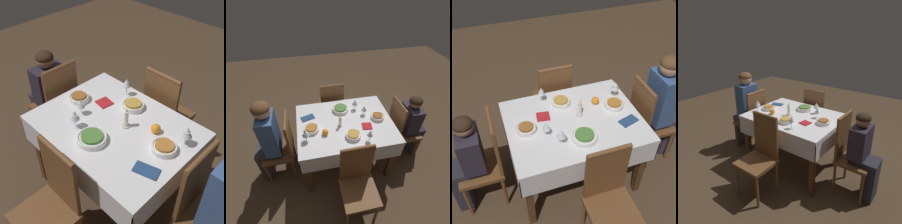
# 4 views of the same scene
# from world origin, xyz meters

# --- Properties ---
(ground_plane) EXTENTS (8.00, 8.00, 0.00)m
(ground_plane) POSITION_xyz_m (0.00, 0.00, 0.00)
(ground_plane) COLOR #4C3826
(dining_table) EXTENTS (1.20, 0.92, 0.77)m
(dining_table) POSITION_xyz_m (0.00, 0.00, 0.67)
(dining_table) COLOR silver
(dining_table) RESTS_ON ground_plane
(chair_east) EXTENTS (0.39, 0.38, 0.98)m
(chair_east) POSITION_xyz_m (0.81, 0.02, 0.52)
(chair_east) COLOR brown
(chair_east) RESTS_ON ground_plane
(chair_west) EXTENTS (0.39, 0.38, 0.98)m
(chair_west) POSITION_xyz_m (-0.81, 0.02, 0.52)
(chair_west) COLOR brown
(chair_west) RESTS_ON ground_plane
(chair_north) EXTENTS (0.38, 0.39, 0.98)m
(chair_north) POSITION_xyz_m (0.01, 0.67, 0.52)
(chair_north) COLOR brown
(chair_north) RESTS_ON ground_plane
(chair_south) EXTENTS (0.38, 0.39, 0.98)m
(chair_south) POSITION_xyz_m (0.06, -0.67, 0.52)
(chair_south) COLOR brown
(chair_south) RESTS_ON ground_plane
(person_child_dark) EXTENTS (0.33, 0.30, 1.04)m
(person_child_dark) POSITION_xyz_m (-0.97, 0.02, 0.57)
(person_child_dark) COLOR #282833
(person_child_dark) RESTS_ON ground_plane
(bowl_east) EXTENTS (0.18, 0.18, 0.06)m
(bowl_east) POSITION_xyz_m (0.42, 0.06, 0.80)
(bowl_east) COLOR white
(bowl_east) RESTS_ON dining_table
(wine_glass_east) EXTENTS (0.08, 0.08, 0.16)m
(wine_glass_east) POSITION_xyz_m (0.49, 0.20, 0.89)
(wine_glass_east) COLOR white
(wine_glass_east) RESTS_ON dining_table
(bowl_west) EXTENTS (0.17, 0.17, 0.06)m
(bowl_west) POSITION_xyz_m (-0.43, 0.01, 0.80)
(bowl_west) COLOR white
(bowl_west) RESTS_ON dining_table
(wine_glass_west) EXTENTS (0.07, 0.07, 0.14)m
(wine_glass_west) POSITION_xyz_m (-0.28, -0.10, 0.87)
(wine_glass_west) COLOR white
(wine_glass_west) RESTS_ON dining_table
(bowl_north) EXTENTS (0.18, 0.18, 0.06)m
(bowl_north) POSITION_xyz_m (-0.04, 0.25, 0.80)
(bowl_north) COLOR white
(bowl_north) RESTS_ON dining_table
(wine_glass_north) EXTENTS (0.07, 0.07, 0.16)m
(wine_glass_north) POSITION_xyz_m (-0.20, 0.34, 0.88)
(wine_glass_north) COLOR white
(wine_glass_north) RESTS_ON dining_table
(bowl_south) EXTENTS (0.22, 0.22, 0.06)m
(bowl_south) POSITION_xyz_m (0.01, -0.24, 0.80)
(bowl_south) COLOR white
(bowl_south) RESTS_ON dining_table
(wine_glass_south) EXTENTS (0.08, 0.08, 0.15)m
(wine_glass_south) POSITION_xyz_m (-0.19, -0.23, 0.88)
(wine_glass_south) COLOR white
(wine_glass_south) RESTS_ON dining_table
(candle_centerpiece) EXTENTS (0.06, 0.06, 0.17)m
(candle_centerpiece) POSITION_xyz_m (0.07, 0.05, 0.83)
(candle_centerpiece) COLOR beige
(candle_centerpiece) RESTS_ON dining_table
(orange_fruit) EXTENTS (0.07, 0.07, 0.07)m
(orange_fruit) POSITION_xyz_m (0.27, 0.15, 0.81)
(orange_fruit) COLOR orange
(orange_fruit) RESTS_ON dining_table
(napkin_red_folded) EXTENTS (0.13, 0.13, 0.01)m
(napkin_red_folded) POSITION_xyz_m (-0.25, 0.13, 0.78)
(napkin_red_folded) COLOR red
(napkin_red_folded) RESTS_ON dining_table
(napkin_spare_side) EXTENTS (0.19, 0.14, 0.01)m
(napkin_spare_side) POSITION_xyz_m (0.45, -0.17, 0.78)
(napkin_spare_side) COLOR navy
(napkin_spare_side) RESTS_ON dining_table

